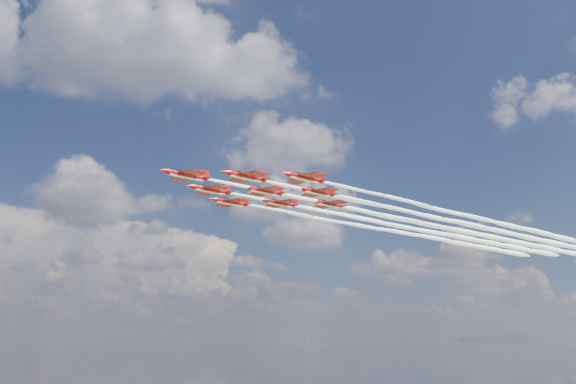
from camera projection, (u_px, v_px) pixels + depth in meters
name	position (u px, v px, depth m)	size (l,w,h in m)	color
jet_lead	(388.00, 216.00, 163.14)	(120.57, 75.25, 3.03)	#A3090F
jet_row2_port	(431.00, 217.00, 164.09)	(120.57, 75.25, 3.03)	#A3090F
jet_row2_starb	(392.00, 224.00, 175.23)	(120.57, 75.25, 3.03)	#A3090F
jet_row3_port	(474.00, 217.00, 165.05)	(120.57, 75.25, 3.03)	#A3090F
jet_row3_centre	(433.00, 225.00, 176.18)	(120.57, 75.25, 3.03)	#A3090F
jet_row3_starb	(396.00, 232.00, 187.31)	(120.57, 75.25, 3.03)	#A3090F
jet_row4_port	(473.00, 226.00, 177.13)	(120.57, 75.25, 3.03)	#A3090F
jet_row4_starb	(434.00, 232.00, 188.26)	(120.57, 75.25, 3.03)	#A3090F
jet_tail	(472.00, 233.00, 189.22)	(120.57, 75.25, 3.03)	#A3090F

